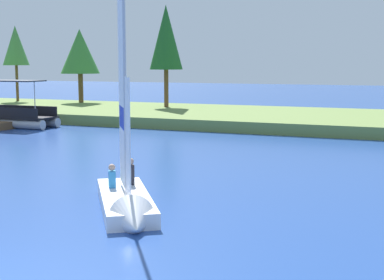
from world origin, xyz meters
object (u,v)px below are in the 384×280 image
object	(u,v)px
shoreline_tree_centre	(80,52)
pontoon_boat	(14,116)
shoreline_tree_midleft	(16,46)
sailboat	(128,198)
wooden_dock	(4,124)
shoreline_tree_midright	(166,38)

from	to	relation	value
shoreline_tree_centre	pontoon_boat	size ratio (longest dim) A/B	1.09
shoreline_tree_centre	pontoon_boat	bearing A→B (deg)	-76.00
shoreline_tree_midleft	sailboat	world-z (taller)	shoreline_tree_midleft
pontoon_boat	wooden_dock	bearing A→B (deg)	-101.14
shoreline_tree_centre	sailboat	bearing A→B (deg)	-54.43
shoreline_tree_midright	wooden_dock	xyz separation A→B (m)	(-5.95, -11.23, -5.69)
shoreline_tree_midright	pontoon_boat	bearing A→B (deg)	-118.98
pontoon_boat	shoreline_tree_midright	bearing A→B (deg)	60.68
shoreline_tree_midleft	shoreline_tree_centre	distance (m)	6.26
shoreline_tree_midright	sailboat	world-z (taller)	shoreline_tree_midright
shoreline_tree_midright	pontoon_boat	xyz separation A→B (m)	(-5.81, -10.49, -5.24)
shoreline_tree_centre	sailboat	xyz separation A→B (m)	(20.16, -28.19, -4.49)
shoreline_tree_midleft	shoreline_tree_midright	size ratio (longest dim) A/B	0.86
shoreline_tree_midleft	sailboat	xyz separation A→B (m)	(26.37, -27.58, -5.03)
shoreline_tree_centre	shoreline_tree_midright	size ratio (longest dim) A/B	0.80
shoreline_tree_midleft	shoreline_tree_midright	world-z (taller)	shoreline_tree_midright
shoreline_tree_centre	pontoon_boat	world-z (taller)	shoreline_tree_centre
shoreline_tree_midright	wooden_dock	world-z (taller)	shoreline_tree_midright
shoreline_tree_midright	pontoon_boat	distance (m)	13.09
shoreline_tree_centre	pontoon_boat	distance (m)	13.35
wooden_dock	pontoon_boat	world-z (taller)	pontoon_boat
wooden_dock	shoreline_tree_midleft	bearing A→B (deg)	126.37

